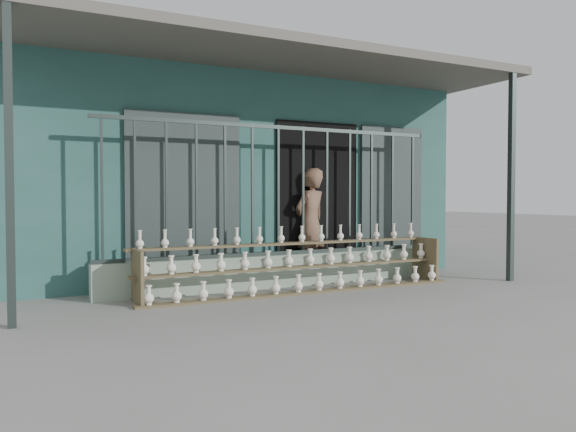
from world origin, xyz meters
name	(u,v)px	position (x,y,z in m)	size (l,w,h in m)	color
ground	(326,303)	(0.00, 0.00, 0.00)	(60.00, 60.00, 0.00)	slate
workshop_building	(210,177)	(0.00, 4.23, 1.62)	(7.40, 6.60, 3.21)	#27524C
parapet_wall	(278,271)	(0.00, 1.30, 0.23)	(5.00, 0.20, 0.45)	#8CA38C
security_fence	(278,190)	(0.00, 1.30, 1.35)	(5.00, 0.04, 1.80)	#283330
shelf_rack	(300,264)	(0.13, 0.88, 0.36)	(4.50, 0.68, 0.85)	brown
elderly_woman	(310,224)	(0.73, 1.69, 0.84)	(0.62, 0.41, 1.69)	brown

